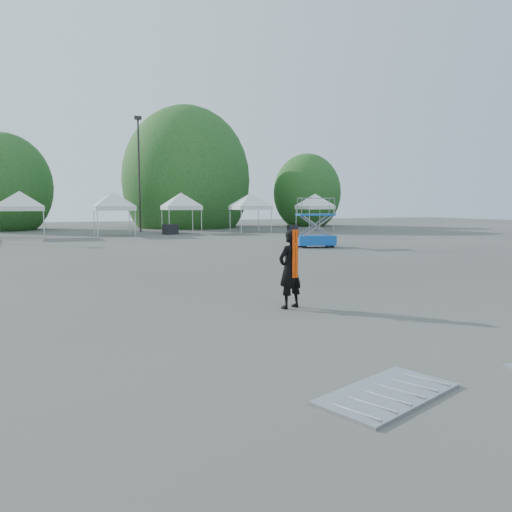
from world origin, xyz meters
name	(u,v)px	position (x,y,z in m)	size (l,w,h in m)	color
ground	(243,300)	(0.00, 0.00, 0.00)	(120.00, 120.00, 0.00)	#474442
light_pole_east	(139,167)	(3.00, 32.00, 5.52)	(0.60, 0.25, 9.80)	black
tree_mid_w	(3,187)	(-8.00, 40.00, 3.93)	(4.16, 4.16, 6.33)	#382314
tree_mid_e	(186,180)	(9.00, 39.00, 4.84)	(5.12, 5.12, 7.79)	#382314
tree_far_e	(307,193)	(22.00, 37.00, 3.63)	(3.84, 3.84, 5.84)	#382314
tent_d	(19,195)	(-6.16, 27.71, 3.06)	(4.56, 4.56, 3.88)	silver
tent_e	(114,195)	(0.24, 27.24, 3.06)	(4.07, 4.07, 3.88)	silver
tent_f	(181,196)	(5.83, 28.88, 3.06)	(4.04, 4.04, 3.88)	silver
tent_g	(250,196)	(11.55, 27.81, 3.06)	(4.10, 4.10, 3.88)	silver
tent_h	(315,197)	(18.27, 28.63, 3.06)	(3.86, 3.86, 3.88)	silver
man	(290,269)	(0.68, -1.29, 0.93)	(0.78, 0.64, 1.84)	black
scissor_lift	(316,223)	(9.34, 12.77, 1.39)	(2.31, 1.50, 2.75)	#0B4497
barrier_left	(387,393)	(-0.58, -6.56, 0.03)	(2.16, 1.57, 0.06)	#A6A8AE
crate_mid	(170,229)	(4.58, 27.57, 0.40)	(1.03, 0.80, 0.80)	black
crate_east	(293,229)	(14.91, 26.49, 0.31)	(0.79, 0.61, 0.61)	black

